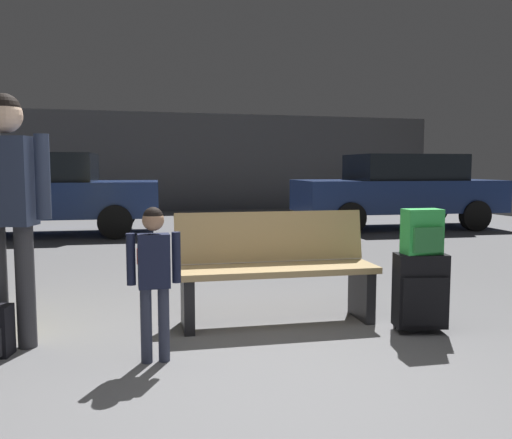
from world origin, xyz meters
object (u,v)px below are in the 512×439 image
object	(u,v)px
child	(154,267)
adult	(7,193)
bench	(275,268)
parked_car_far	(43,192)
suitcase	(420,291)
parked_car_side	(398,189)
backpack_bright	(422,232)

from	to	relation	value
child	adult	bearing A→B (deg)	149.38
bench	child	bearing A→B (deg)	-146.23
bench	parked_car_far	size ratio (longest dim) A/B	0.39
parked_car_far	child	bearing A→B (deg)	-78.46
suitcase	child	bearing A→B (deg)	-177.06
bench	parked_car_side	size ratio (longest dim) A/B	0.39
suitcase	backpack_bright	world-z (taller)	backpack_bright
suitcase	child	size ratio (longest dim) A/B	0.60
parked_car_far	parked_car_side	xyz separation A→B (m)	(6.94, -0.63, 0.00)
backpack_bright	parked_car_far	size ratio (longest dim) A/B	0.08
child	parked_car_side	bearing A→B (deg)	49.80
bench	backpack_bright	bearing A→B (deg)	-30.91
adult	parked_car_side	distance (m)	8.74
bench	parked_car_far	distance (m)	6.91
parked_car_far	bench	bearing A→B (deg)	-68.93
bench	parked_car_side	distance (m)	7.32
bench	backpack_bright	xyz separation A→B (m)	(0.97, -0.58, 0.33)
parked_car_side	parked_car_far	bearing A→B (deg)	174.78
suitcase	bench	bearing A→B (deg)	149.09
suitcase	parked_car_far	world-z (taller)	parked_car_far
child	parked_car_side	xyz separation A→B (m)	(5.48, 6.49, 0.19)
bench	suitcase	size ratio (longest dim) A/B	2.70
backpack_bright	parked_car_far	distance (m)	7.82
adult	parked_car_far	xyz separation A→B (m)	(-0.52, 6.57, -0.28)
suitcase	parked_car_side	xyz separation A→B (m)	(3.48, 6.38, 0.48)
bench	parked_car_side	xyz separation A→B (m)	(4.46, 5.80, 0.36)
backpack_bright	child	world-z (taller)	child
child	parked_car_far	world-z (taller)	parked_car_far
bench	suitcase	xyz separation A→B (m)	(0.97, -0.58, -0.12)
suitcase	parked_car_side	distance (m)	7.29
adult	parked_car_far	bearing A→B (deg)	94.53
suitcase	parked_car_far	distance (m)	7.84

